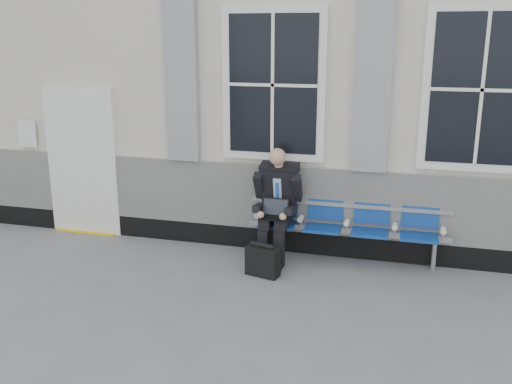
% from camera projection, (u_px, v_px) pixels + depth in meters
% --- Properties ---
extents(ground, '(70.00, 70.00, 0.00)m').
position_uv_depth(ground, '(438.00, 318.00, 5.99)').
color(ground, slate).
rests_on(ground, ground).
extents(station_building, '(14.40, 4.40, 4.49)m').
position_uv_depth(station_building, '(441.00, 79.00, 8.62)').
color(station_building, beige).
rests_on(station_building, ground).
extents(bench, '(2.60, 0.47, 0.91)m').
position_uv_depth(bench, '(347.00, 221.00, 7.35)').
color(bench, '#9EA0A3').
rests_on(bench, ground).
extents(businessman, '(0.60, 0.81, 1.48)m').
position_uv_depth(businessman, '(277.00, 200.00, 7.39)').
color(businessman, black).
rests_on(businessman, ground).
extents(briefcase, '(0.44, 0.27, 0.42)m').
position_uv_depth(briefcase, '(263.00, 261.00, 6.99)').
color(briefcase, black).
rests_on(briefcase, ground).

